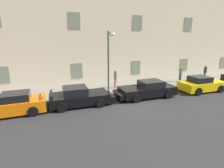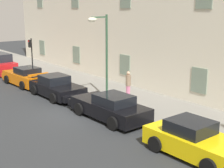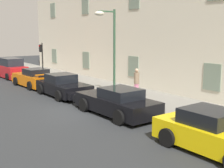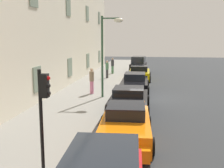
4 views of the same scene
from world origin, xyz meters
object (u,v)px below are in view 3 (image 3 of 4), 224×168
Objects in this scene: sportscar_white_middle at (114,102)px; pedestrian_bystander at (137,83)px; sportscar_red_lead at (33,78)px; sportscar_yellow_flank at (64,87)px; hatchback_parked at (11,69)px; street_lamp at (108,37)px; traffic_light at (41,54)px; sportscar_tail_end at (220,135)px.

sportscar_white_middle is 2.87× the size of pedestrian_bystander.
sportscar_yellow_flank reaches higher than sportscar_red_lead.
street_lamp is (12.70, 1.76, 2.97)m from hatchback_parked.
sportscar_yellow_flank is (4.72, 0.22, 0.00)m from sportscar_red_lead.
traffic_light is at bearing 178.56° from street_lamp.
traffic_light is at bearing 146.74° from sportscar_red_lead.
sportscar_tail_end is 1.49× the size of traffic_light.
hatchback_parked is 1.33× the size of traffic_light.
sportscar_white_middle is 13.36m from traffic_light.
street_lamp reaches higher than sportscar_red_lead.
sportscar_yellow_flank is at bearing 1.26° from hatchback_parked.
pedestrian_bystander is at bearing 38.25° from sportscar_yellow_flank.
sportscar_tail_end is (11.36, -0.09, 0.01)m from sportscar_yellow_flank.
street_lamp is at bearing 29.61° from sportscar_yellow_flank.
sportscar_white_middle is 1.14× the size of sportscar_tail_end.
hatchback_parked reaches higher than sportscar_tail_end.
sportscar_white_middle is (10.06, 0.23, 0.01)m from sportscar_red_lead.
hatchback_parked reaches higher than sportscar_yellow_flank.
sportscar_tail_end is at bearing -10.69° from street_lamp.
street_lamp is 3.20m from pedestrian_bystander.
sportscar_yellow_flank is 4.46m from street_lamp.
sportscar_yellow_flank is at bearing 179.53° from sportscar_tail_end.
sportscar_white_middle is 15.33m from hatchback_parked.
sportscar_tail_end is at bearing -0.47° from sportscar_yellow_flank.
sportscar_tail_end is at bearing 0.44° from sportscar_red_lead.
sportscar_tail_end is 8.25m from pedestrian_bystander.
hatchback_parked is at bearing -172.11° from street_lamp.
traffic_light reaches higher than sportscar_yellow_flank.
sportscar_yellow_flank is at bearing -13.02° from traffic_light.
hatchback_parked is 3.29m from traffic_light.
hatchback_parked reaches higher than sportscar_white_middle.
pedestrian_bystander is (-7.67, 3.01, 0.45)m from sportscar_tail_end.
hatchback_parked is 2.24× the size of pedestrian_bystander.
sportscar_tail_end is 21.35m from hatchback_parked.
hatchback_parked is 14.04m from pedestrian_bystander.
pedestrian_bystander is at bearing 12.89° from hatchback_parked.
sportscar_red_lead is 1.54× the size of traffic_light.
traffic_light is 0.58× the size of street_lamp.
sportscar_yellow_flank is 5.34m from sportscar_white_middle.
traffic_light is 11.61m from pedestrian_bystander.
street_lamp reaches higher than hatchback_parked.
sportscar_yellow_flank is at bearing -141.75° from pedestrian_bystander.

